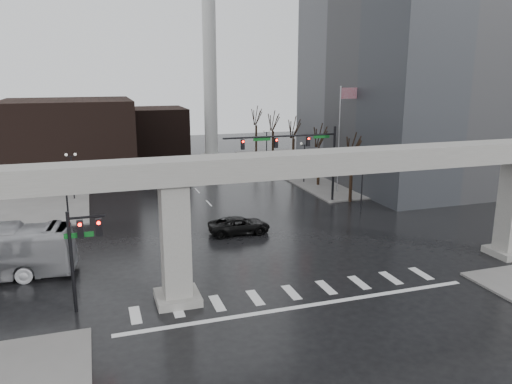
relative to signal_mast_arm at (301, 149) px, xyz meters
The scene contains 23 objects.
ground 21.64m from the signal_mast_arm, 115.57° to the right, with size 160.00×160.00×0.00m, color black.
sidewalk_ne 24.86m from the signal_mast_arm, 45.33° to the left, with size 28.00×36.00×0.15m, color slate.
elevated_guideway 20.35m from the signal_mast_arm, 112.35° to the right, with size 48.00×2.60×8.70m.
office_tower 25.36m from the signal_mast_arm, 20.75° to the left, with size 22.00×26.00×42.00m, color slate.
building_far_left 32.68m from the signal_mast_arm, 134.74° to the left, with size 16.00×14.00×10.00m, color black.
building_far_mid 35.02m from the signal_mast_arm, 108.32° to the left, with size 10.00×10.00×8.00m, color black.
smokestack 28.38m from the signal_mast_arm, 96.28° to the left, with size 3.60×3.60×30.00m.
signal_mast_arm is the anchor object (origin of this frame).
signal_left_pole 28.09m from the signal_mast_arm, 139.26° to the right, with size 2.30×0.30×6.00m.
flagpole_assembly 7.27m from the signal_mast_arm, 26.93° to the left, with size 2.06×0.12×12.00m.
lamp_right_0 6.99m from the signal_mast_arm, 46.80° to the right, with size 1.22×0.32×5.11m.
lamp_right_1 10.51m from the signal_mast_arm, 63.90° to the left, with size 1.22×0.32×5.11m.
lamp_right_2 23.75m from the signal_mast_arm, 79.01° to the left, with size 1.22×0.32×5.11m.
lamp_left_0 23.12m from the signal_mast_arm, 167.96° to the right, with size 1.22×0.32×5.11m.
lamp_left_1 24.42m from the signal_mast_arm, 157.75° to the left, with size 1.22×0.32×5.11m.
lamp_left_2 32.40m from the signal_mast_arm, 134.11° to the left, with size 1.22×0.32×5.11m.
tree_right_0 6.37m from the signal_mast_arm, ahead, with size 1.09×1.58×7.50m.
tree_right_1 9.57m from the signal_mast_arm, 52.50° to the left, with size 1.09×1.61×7.67m.
tree_right_2 16.45m from the signal_mast_arm, 70.00° to the left, with size 1.10×1.63×7.85m.
tree_right_3 24.04m from the signal_mast_arm, 76.58° to the left, with size 1.11×1.66×8.02m.
tree_right_4 31.83m from the signal_mast_arm, 79.94° to the left, with size 1.12×1.69×8.19m.
pickup_truck 12.63m from the signal_mast_arm, 139.52° to the right, with size 2.42×5.25×1.46m, color black.
far_car 15.69m from the signal_mast_arm, 149.14° to the left, with size 1.52×3.77×1.28m, color black.
Camera 1 is at (-11.19, -27.80, 13.49)m, focal length 35.00 mm.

